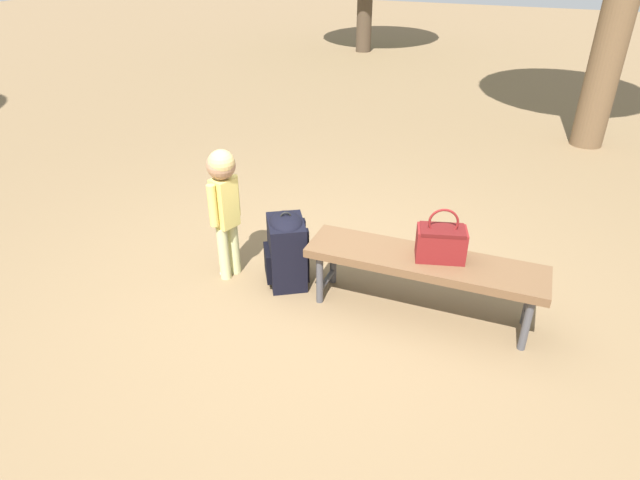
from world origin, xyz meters
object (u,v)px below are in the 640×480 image
handbag (441,242)px  backpack_large (286,248)px  child_standing (224,195)px  park_bench (424,265)px

handbag → backpack_large: handbag is taller
handbag → child_standing: 1.58m
handbag → child_standing: child_standing is taller
handbag → child_standing: (1.56, 0.16, 0.12)m
park_bench → handbag: handbag is taller
park_bench → backpack_large: (1.03, 0.03, -0.09)m
park_bench → handbag: (-0.09, -0.03, 0.18)m
park_bench → child_standing: 1.51m
handbag → backpack_large: bearing=3.1°
park_bench → backpack_large: 1.03m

